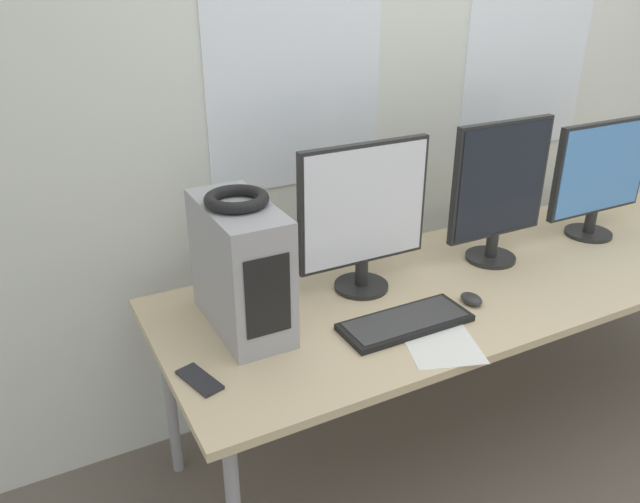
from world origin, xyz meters
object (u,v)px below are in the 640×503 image
at_px(monitor_main, 364,214).
at_px(cell_phone, 199,380).
at_px(pc_tower, 241,267).
at_px(monitor_right_far, 600,175).
at_px(monitor_right_near, 499,189).
at_px(mouse, 471,299).
at_px(headphones, 237,199).
at_px(keyboard, 405,322).

relative_size(monitor_main, cell_phone, 3.21).
relative_size(pc_tower, monitor_right_far, 0.84).
relative_size(monitor_right_near, mouse, 6.24).
distance_m(monitor_main, cell_phone, 0.77).
xyz_separation_m(monitor_main, monitor_right_near, (0.56, -0.03, 0.00)).
xyz_separation_m(headphones, monitor_right_near, (1.01, -0.00, -0.13)).
height_order(pc_tower, monitor_right_far, monitor_right_far).
distance_m(headphones, monitor_right_near, 1.02).
xyz_separation_m(pc_tower, cell_phone, (-0.22, -0.22, -0.20)).
relative_size(monitor_right_far, cell_phone, 3.06).
distance_m(monitor_right_far, keyboard, 1.14).
height_order(monitor_right_near, cell_phone, monitor_right_near).
height_order(headphones, cell_phone, headphones).
bearing_deg(monitor_main, pc_tower, -176.00).
bearing_deg(monitor_main, mouse, -44.07).
bearing_deg(headphones, keyboard, -28.68).
height_order(monitor_right_far, mouse, monitor_right_far).
bearing_deg(cell_phone, monitor_right_far, -8.88).
bearing_deg(pc_tower, monitor_right_near, -0.06).
relative_size(monitor_right_near, monitor_right_far, 1.09).
relative_size(headphones, monitor_right_near, 0.35).
relative_size(monitor_right_far, keyboard, 1.17).
bearing_deg(pc_tower, mouse, -17.70).
bearing_deg(mouse, headphones, 162.24).
distance_m(pc_tower, cell_phone, 0.37).
xyz_separation_m(headphones, keyboard, (0.45, -0.24, -0.41)).
height_order(headphones, monitor_right_near, monitor_right_near).
distance_m(pc_tower, headphones, 0.22).
bearing_deg(headphones, pc_tower, -90.00).
bearing_deg(mouse, keyboard, -177.30).
height_order(headphones, monitor_main, monitor_main).
bearing_deg(monitor_right_far, pc_tower, 179.61).
xyz_separation_m(headphones, monitor_right_far, (1.54, -0.01, -0.16)).
bearing_deg(monitor_right_far, mouse, -164.83).
bearing_deg(headphones, monitor_main, 3.89).
bearing_deg(monitor_right_near, headphones, 179.89).
height_order(monitor_right_near, monitor_right_far, monitor_right_near).
bearing_deg(keyboard, monitor_right_far, 12.10).
height_order(pc_tower, monitor_right_near, monitor_right_near).
bearing_deg(headphones, cell_phone, -134.30).
height_order(monitor_main, monitor_right_near, monitor_right_near).
bearing_deg(monitor_right_near, keyboard, -156.74).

